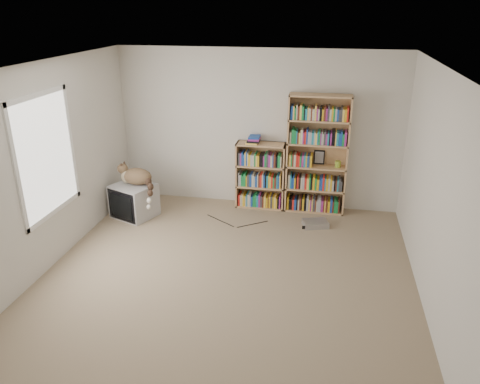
% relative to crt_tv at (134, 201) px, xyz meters
% --- Properties ---
extents(floor, '(4.50, 5.00, 0.01)m').
position_rel_crt_tv_xyz_m(floor, '(1.80, -1.61, -0.26)').
color(floor, gray).
rests_on(floor, ground).
extents(wall_back, '(4.50, 0.02, 2.50)m').
position_rel_crt_tv_xyz_m(wall_back, '(1.80, 0.89, 0.99)').
color(wall_back, beige).
rests_on(wall_back, floor).
extents(wall_front, '(4.50, 0.02, 2.50)m').
position_rel_crt_tv_xyz_m(wall_front, '(1.80, -4.11, 0.99)').
color(wall_front, beige).
rests_on(wall_front, floor).
extents(wall_left, '(0.02, 5.00, 2.50)m').
position_rel_crt_tv_xyz_m(wall_left, '(-0.45, -1.61, 0.99)').
color(wall_left, beige).
rests_on(wall_left, floor).
extents(wall_right, '(0.02, 5.00, 2.50)m').
position_rel_crt_tv_xyz_m(wall_right, '(4.05, -1.61, 0.99)').
color(wall_right, beige).
rests_on(wall_right, floor).
extents(ceiling, '(4.50, 5.00, 0.02)m').
position_rel_crt_tv_xyz_m(ceiling, '(1.80, -1.61, 2.24)').
color(ceiling, white).
rests_on(ceiling, wall_back).
extents(window, '(0.02, 1.22, 1.52)m').
position_rel_crt_tv_xyz_m(window, '(-0.44, -1.41, 1.14)').
color(window, white).
rests_on(window, wall_left).
extents(crt_tv, '(0.75, 0.72, 0.52)m').
position_rel_crt_tv_xyz_m(crt_tv, '(0.00, 0.00, 0.00)').
color(crt_tv, '#ADADB0').
rests_on(crt_tv, floor).
extents(cat, '(0.68, 0.54, 0.56)m').
position_rel_crt_tv_xyz_m(cat, '(0.10, 0.00, 0.35)').
color(cat, '#342115').
rests_on(cat, crt_tv).
extents(bookcase_tall, '(0.93, 0.30, 1.86)m').
position_rel_crt_tv_xyz_m(bookcase_tall, '(2.75, 0.75, 0.63)').
color(bookcase_tall, tan).
rests_on(bookcase_tall, floor).
extents(bookcase_short, '(0.78, 0.30, 1.07)m').
position_rel_crt_tv_xyz_m(bookcase_short, '(1.87, 0.75, 0.24)').
color(bookcase_short, tan).
rests_on(bookcase_short, floor).
extents(book_stack, '(0.20, 0.27, 0.11)m').
position_rel_crt_tv_xyz_m(book_stack, '(1.75, 0.73, 0.87)').
color(book_stack, red).
rests_on(book_stack, bookcase_short).
extents(green_mug, '(0.09, 0.09, 0.10)m').
position_rel_crt_tv_xyz_m(green_mug, '(3.07, 0.73, 0.55)').
color(green_mug, '#8AAC31').
rests_on(green_mug, bookcase_tall).
extents(framed_print, '(0.17, 0.05, 0.22)m').
position_rel_crt_tv_xyz_m(framed_print, '(2.78, 0.83, 0.61)').
color(framed_print, black).
rests_on(framed_print, bookcase_tall).
extents(dvd_player, '(0.42, 0.35, 0.08)m').
position_rel_crt_tv_xyz_m(dvd_player, '(2.80, 0.15, -0.22)').
color(dvd_player, '#AAA9AE').
rests_on(dvd_player, floor).
extents(wall_outlet, '(0.01, 0.08, 0.13)m').
position_rel_crt_tv_xyz_m(wall_outlet, '(-0.44, 0.34, 0.06)').
color(wall_outlet, silver).
rests_on(wall_outlet, wall_left).
extents(floor_cables, '(1.20, 0.70, 0.01)m').
position_rel_crt_tv_xyz_m(floor_cables, '(1.71, 0.09, -0.25)').
color(floor_cables, black).
rests_on(floor_cables, floor).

